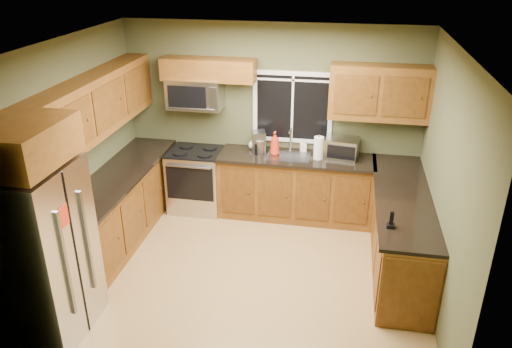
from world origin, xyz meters
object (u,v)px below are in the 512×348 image
(toaster_oven, at_px, (341,148))
(soap_bottle_b, at_px, (303,146))
(refrigerator, at_px, (42,253))
(range, at_px, (197,179))
(soap_bottle_a, at_px, (275,143))
(coffee_maker, at_px, (258,143))
(cordless_phone, at_px, (391,223))
(paper_towel_roll, at_px, (319,148))
(microwave, at_px, (195,94))
(soap_bottle_c, at_px, (252,143))
(kettle, at_px, (259,146))

(toaster_oven, distance_m, soap_bottle_b, 0.55)
(refrigerator, bearing_deg, range, 76.03)
(range, height_order, soap_bottle_a, soap_bottle_a)
(coffee_maker, bearing_deg, cordless_phone, -46.26)
(range, bearing_deg, paper_towel_roll, -0.07)
(paper_towel_roll, xyz_separation_m, cordless_phone, (0.87, -1.72, -0.10))
(range, distance_m, soap_bottle_b, 1.64)
(microwave, distance_m, soap_bottle_b, 1.69)
(range, relative_size, cordless_phone, 5.12)
(soap_bottle_b, xyz_separation_m, cordless_phone, (1.10, -1.95, -0.03))
(coffee_maker, bearing_deg, soap_bottle_c, 130.62)
(soap_bottle_c, bearing_deg, paper_towel_roll, -12.41)
(range, distance_m, toaster_oven, 2.16)
(microwave, relative_size, soap_bottle_c, 5.07)
(range, bearing_deg, soap_bottle_b, 8.56)
(paper_towel_roll, relative_size, cordless_phone, 1.89)
(coffee_maker, height_order, soap_bottle_a, soap_bottle_a)
(cordless_phone, bearing_deg, soap_bottle_a, 130.14)
(microwave, xyz_separation_m, coffee_maker, (0.91, -0.06, -0.65))
(soap_bottle_b, bearing_deg, refrigerator, -126.49)
(coffee_maker, bearing_deg, refrigerator, -119.32)
(microwave, xyz_separation_m, soap_bottle_b, (1.53, 0.09, -0.70))
(range, xyz_separation_m, toaster_oven, (2.07, 0.10, 0.61))
(kettle, height_order, soap_bottle_a, soap_bottle_a)
(refrigerator, xyz_separation_m, range, (0.69, 2.77, -0.43))
(paper_towel_roll, bearing_deg, soap_bottle_a, 176.07)
(refrigerator, distance_m, paper_towel_roll, 3.70)
(microwave, xyz_separation_m, soap_bottle_c, (0.80, 0.07, -0.71))
(refrigerator, bearing_deg, soap_bottle_c, 63.44)
(range, bearing_deg, toaster_oven, 2.69)
(coffee_maker, height_order, cordless_phone, coffee_maker)
(coffee_maker, distance_m, soap_bottle_c, 0.18)
(microwave, xyz_separation_m, cordless_phone, (2.63, -1.86, -0.73))
(soap_bottle_a, xyz_separation_m, cordless_phone, (1.48, -1.76, -0.11))
(refrigerator, height_order, cordless_phone, refrigerator)
(paper_towel_roll, bearing_deg, refrigerator, -131.51)
(coffee_maker, relative_size, soap_bottle_c, 2.03)
(soap_bottle_a, relative_size, cordless_phone, 1.83)
(microwave, distance_m, kettle, 1.16)
(range, bearing_deg, soap_bottle_a, 1.98)
(range, distance_m, cordless_phone, 3.19)
(paper_towel_roll, distance_m, soap_bottle_c, 0.99)
(soap_bottle_a, relative_size, soap_bottle_b, 1.93)
(microwave, bearing_deg, toaster_oven, -1.08)
(soap_bottle_a, bearing_deg, kettle, -175.15)
(coffee_maker, bearing_deg, microwave, 176.45)
(toaster_oven, bearing_deg, coffee_maker, -179.13)
(cordless_phone, bearing_deg, paper_towel_roll, 116.96)
(refrigerator, height_order, range, refrigerator)
(paper_towel_roll, height_order, soap_bottle_c, paper_towel_roll)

